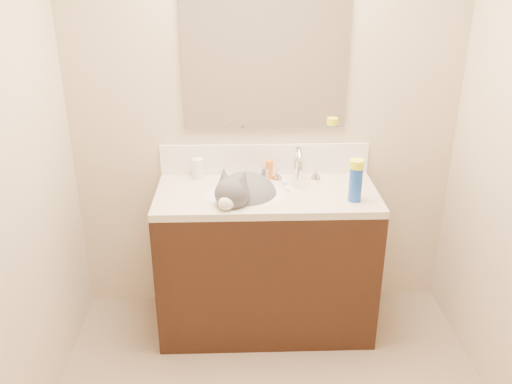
{
  "coord_description": "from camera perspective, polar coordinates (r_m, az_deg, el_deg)",
  "views": [
    {
      "loc": [
        -0.15,
        -1.7,
        2.03
      ],
      "look_at": [
        -0.06,
        0.92,
        0.88
      ],
      "focal_mm": 38.0,
      "sensor_mm": 36.0,
      "label": 1
    }
  ],
  "objects": [
    {
      "name": "room_shell",
      "position": [
        1.79,
        2.91,
        5.95
      ],
      "size": [
        2.24,
        2.54,
        2.52
      ],
      "color": "#C9B595",
      "rests_on": "ground"
    },
    {
      "name": "vanity_cabinet",
      "position": [
        3.14,
        1.07,
        -7.51
      ],
      "size": [
        1.2,
        0.55,
        0.82
      ],
      "primitive_type": "cube",
      "color": "black",
      "rests_on": "ground"
    },
    {
      "name": "counter_slab",
      "position": [
        2.94,
        1.14,
        -0.31
      ],
      "size": [
        1.2,
        0.55,
        0.04
      ],
      "primitive_type": "cube",
      "color": "beige",
      "rests_on": "vanity_cabinet"
    },
    {
      "name": "basin",
      "position": [
        2.93,
        -1.19,
        -1.47
      ],
      "size": [
        0.45,
        0.36,
        0.14
      ],
      "primitive_type": "ellipsoid",
      "color": "white",
      "rests_on": "vanity_cabinet"
    },
    {
      "name": "faucet",
      "position": [
        3.04,
        4.42,
        2.62
      ],
      "size": [
        0.28,
        0.2,
        0.21
      ],
      "color": "silver",
      "rests_on": "counter_slab"
    },
    {
      "name": "cat",
      "position": [
        2.9,
        -1.31,
        -0.47
      ],
      "size": [
        0.47,
        0.52,
        0.35
      ],
      "rotation": [
        0.0,
        0.0,
        -0.42
      ],
      "color": "#4B494B",
      "rests_on": "basin"
    },
    {
      "name": "backsplash",
      "position": [
        3.14,
        0.91,
        3.48
      ],
      "size": [
        1.2,
        0.02,
        0.18
      ],
      "primitive_type": "cube",
      "color": "white",
      "rests_on": "counter_slab"
    },
    {
      "name": "mirror",
      "position": [
        2.99,
        0.98,
        14.17
      ],
      "size": [
        0.9,
        0.02,
        0.8
      ],
      "primitive_type": "cube",
      "color": "white",
      "rests_on": "room_shell"
    },
    {
      "name": "pill_bottle",
      "position": [
        3.1,
        -6.12,
        2.47
      ],
      "size": [
        0.08,
        0.08,
        0.12
      ],
      "primitive_type": "cylinder",
      "rotation": [
        0.0,
        0.0,
        0.29
      ],
      "color": "white",
      "rests_on": "counter_slab"
    },
    {
      "name": "pill_label",
      "position": [
        3.11,
        -6.11,
        2.22
      ],
      "size": [
        0.07,
        0.07,
        0.04
      ],
      "primitive_type": "cylinder",
      "rotation": [
        0.0,
        0.0,
        0.29
      ],
      "color": "orange",
      "rests_on": "pill_bottle"
    },
    {
      "name": "silver_jar",
      "position": [
        3.09,
        0.99,
        2.02
      ],
      "size": [
        0.07,
        0.07,
        0.07
      ],
      "primitive_type": "cylinder",
      "rotation": [
        0.0,
        0.0,
        -0.17
      ],
      "color": "#B7B7BC",
      "rests_on": "counter_slab"
    },
    {
      "name": "amber_bottle",
      "position": [
        3.08,
        1.4,
        2.39
      ],
      "size": [
        0.06,
        0.06,
        0.11
      ],
      "primitive_type": "cylinder",
      "rotation": [
        0.0,
        0.0,
        0.34
      ],
      "color": "orange",
      "rests_on": "counter_slab"
    },
    {
      "name": "toothbrush",
      "position": [
        3.0,
        3.13,
        0.75
      ],
      "size": [
        0.03,
        0.16,
        0.01
      ],
      "primitive_type": "cube",
      "rotation": [
        0.0,
        0.0,
        0.11
      ],
      "color": "white",
      "rests_on": "counter_slab"
    },
    {
      "name": "toothbrush_head",
      "position": [
        3.0,
        3.13,
        0.8
      ],
      "size": [
        0.02,
        0.03,
        0.02
      ],
      "primitive_type": "cube",
      "rotation": [
        0.0,
        0.0,
        0.11
      ],
      "color": "#6E8DEA",
      "rests_on": "counter_slab"
    },
    {
      "name": "spray_can",
      "position": [
        2.83,
        10.43,
        0.82
      ],
      "size": [
        0.07,
        0.07,
        0.18
      ],
      "primitive_type": "cylinder",
      "rotation": [
        0.0,
        0.0,
        -0.03
      ],
      "color": "blue",
      "rests_on": "counter_slab"
    },
    {
      "name": "spray_cap",
      "position": [
        2.79,
        10.6,
        2.9
      ],
      "size": [
        0.07,
        0.07,
        0.04
      ],
      "primitive_type": "cylinder",
      "rotation": [
        0.0,
        0.0,
        -0.03
      ],
      "color": "#F5FE1A",
      "rests_on": "spray_can"
    }
  ]
}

